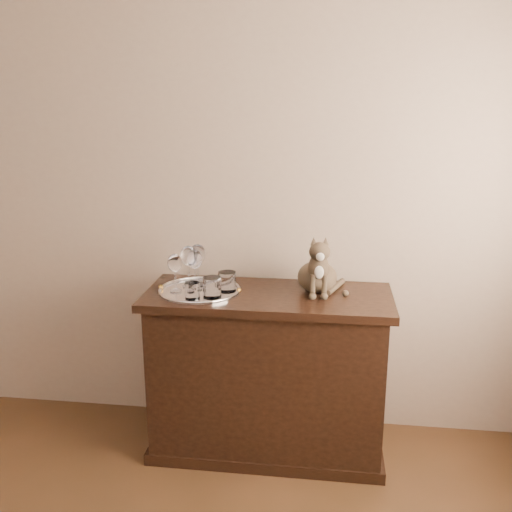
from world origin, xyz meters
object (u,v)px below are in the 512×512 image
Objects in this scene: cat at (318,262)px; wine_glass_c at (175,273)px; wine_glass_d at (195,270)px; tumbler_c at (227,282)px; sideboard at (267,373)px; tumbler_a at (212,287)px; wine_glass_b at (198,265)px; wine_glass_a at (189,266)px; tumbler_b at (192,291)px; tray at (200,291)px.

wine_glass_c is at bearing -175.68° from cat.
wine_glass_c is 0.93× the size of wine_glass_d.
tumbler_c is at bearing -2.60° from wine_glass_d.
sideboard is 12.25× the size of tumbler_a.
sideboard is 4.05× the size of cat.
wine_glass_b is 0.14m from wine_glass_c.
wine_glass_a is 0.09m from wine_glass_c.
wine_glass_d reaches higher than tumbler_c.
sideboard is 0.69m from wine_glass_c.
wine_glass_d is (0.04, -0.04, -0.00)m from wine_glass_a.
wine_glass_d is 2.51× the size of tumbler_b.
tumbler_b is 0.62m from cat.
wine_glass_c is (-0.05, -0.08, -0.01)m from wine_glass_a.
tumbler_c is at bearing -13.06° from wine_glass_a.
wine_glass_d is 0.60m from cat.
sideboard is 5.74× the size of wine_glass_a.
wine_glass_a reaches higher than tumbler_c.
tumbler_c is (0.16, -0.01, -0.05)m from wine_glass_d.
wine_glass_c is 0.15m from tumbler_b.
tumbler_c is (0.16, -0.08, -0.06)m from wine_glass_b.
cat reaches higher than wine_glass_b.
cat is (0.63, 0.03, 0.04)m from wine_glass_a.
tray is at bearing 87.04° from tumbler_b.
tumbler_a is (0.11, -0.18, -0.06)m from wine_glass_b.
wine_glass_b is (-0.36, 0.06, 0.54)m from sideboard.
tray is at bearing -36.66° from wine_glass_d.
wine_glass_c is (-0.44, -0.05, 0.53)m from sideboard.
wine_glass_a is 0.21m from tumbler_c.
tumbler_b is at bearing -156.56° from sideboard.
tumbler_a is at bearing -165.13° from cat.
tumbler_b reaches higher than sideboard.
wine_glass_d is 0.15m from tumbler_b.
wine_glass_b is at bearing 93.01° from wine_glass_d.
tumbler_a is 0.09m from tumbler_b.
tumbler_b is 0.19m from tumbler_c.
wine_glass_a is 2.61× the size of tumbler_b.
wine_glass_a is 0.05m from wine_glass_b.
wine_glass_b is 2.15× the size of tumbler_a.
sideboard is 0.54m from tray.
wine_glass_c reaches higher than tumbler_a.
wine_glass_d is at bearing 25.34° from wine_glass_c.
tumbler_b is (0.02, -0.14, -0.06)m from wine_glass_d.
wine_glass_b is 1.12× the size of wine_glass_c.
tumbler_c reaches higher than sideboard.
tumbler_b is 0.82× the size of tumbler_c.
sideboard is at bearing 4.70° from tumbler_c.
tumbler_b is 0.27× the size of cat.
tumbler_a is (0.10, -0.11, -0.05)m from wine_glass_d.
tumbler_b is at bearing -137.14° from tumbler_c.
cat is at bearing 0.08° from wine_glass_b.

